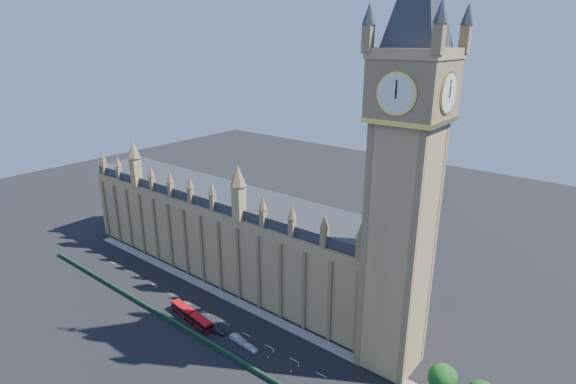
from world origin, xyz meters
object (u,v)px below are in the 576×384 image
Objects in this scene: red_bus at (191,316)px; car_silver at (238,339)px; car_grey at (219,331)px; car_white at (250,347)px.

red_bus is 3.44× the size of car_silver.
car_silver reaches higher than car_grey.
car_white is at bearing -89.65° from car_silver.
car_white is (4.71, -0.26, -0.18)m from car_silver.
car_grey is 6.35m from car_silver.
red_bus is 16.52m from car_silver.
car_white is at bearing 9.18° from red_bus.
car_silver is at bearing 10.92° from red_bus.
car_silver is (16.45, 1.34, -0.69)m from red_bus.
car_grey is 11.04m from car_white.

